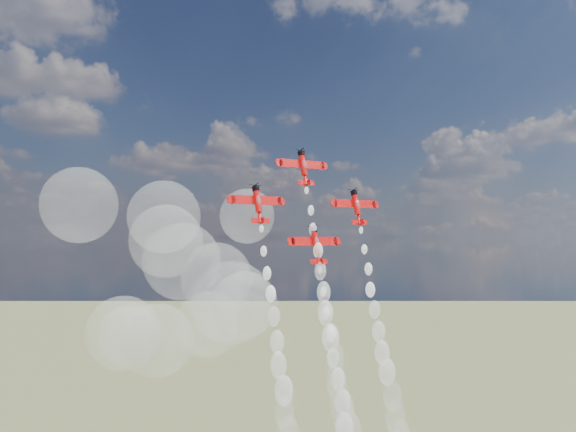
% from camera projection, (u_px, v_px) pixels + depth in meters
% --- Properties ---
extents(plane_lead, '(12.99, 5.18, 9.07)m').
position_uv_depth(plane_lead, '(303.00, 167.00, 149.41)').
color(plane_lead, '#C00909').
rests_on(plane_lead, ground).
extents(plane_left, '(12.99, 5.18, 9.07)m').
position_uv_depth(plane_left, '(258.00, 203.00, 139.49)').
color(plane_left, '#C00909').
rests_on(plane_left, ground).
extents(plane_right, '(12.99, 5.18, 9.07)m').
position_uv_depth(plane_right, '(356.00, 207.00, 153.91)').
color(plane_right, '#C00909').
rests_on(plane_right, ground).
extents(plane_slot, '(12.99, 5.18, 9.07)m').
position_uv_depth(plane_slot, '(316.00, 244.00, 144.00)').
color(plane_slot, '#C00909').
rests_on(plane_slot, ground).
extents(smoke_trail_lead, '(5.69, 19.18, 56.69)m').
position_uv_depth(smoke_trail_lead, '(337.00, 375.00, 135.71)').
color(smoke_trail_lead, white).
rests_on(smoke_trail_lead, plane_lead).
extents(smoke_trail_left, '(5.23, 18.88, 55.98)m').
position_uv_depth(smoke_trail_left, '(288.00, 429.00, 125.81)').
color(smoke_trail_left, white).
rests_on(smoke_trail_left, plane_left).
extents(smoke_trail_right, '(5.66, 17.96, 56.27)m').
position_uv_depth(smoke_trail_right, '(394.00, 410.00, 140.55)').
color(smoke_trail_right, white).
rests_on(smoke_trail_right, plane_right).
extents(drifted_smoke_cloud, '(59.39, 35.39, 50.93)m').
position_uv_depth(drifted_smoke_cloud, '(181.00, 276.00, 154.20)').
color(drifted_smoke_cloud, white).
rests_on(drifted_smoke_cloud, ground).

